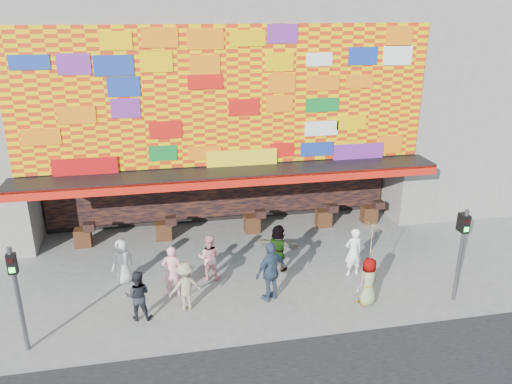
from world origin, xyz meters
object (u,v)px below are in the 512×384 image
(ped_b, at_px, (172,271))
(ped_h, at_px, (353,252))
(ped_i, at_px, (209,257))
(ped_d, at_px, (185,286))
(ped_g, at_px, (368,281))
(ped_e, at_px, (271,271))
(ped_a, at_px, (123,261))
(parasol, at_px, (372,239))
(signal_right, at_px, (462,245))
(signal_left, at_px, (17,288))
(ped_c, at_px, (138,295))
(ped_f, at_px, (278,248))

(ped_b, bearing_deg, ped_h, -173.76)
(ped_b, relative_size, ped_i, 1.08)
(ped_d, relative_size, ped_g, 1.00)
(ped_e, bearing_deg, ped_g, 136.34)
(ped_a, relative_size, ped_b, 0.90)
(parasol, bearing_deg, ped_i, 151.81)
(ped_h, bearing_deg, ped_b, -5.76)
(signal_right, bearing_deg, ped_a, 163.07)
(signal_left, distance_m, ped_c, 3.20)
(ped_i, bearing_deg, signal_right, 174.38)
(signal_left, height_order, parasol, signal_left)
(ped_d, bearing_deg, ped_h, 177.77)
(parasol, bearing_deg, ped_d, 171.73)
(ped_b, distance_m, parasol, 6.13)
(ped_a, height_order, ped_c, ped_a)
(ped_f, distance_m, ped_g, 3.38)
(ped_e, height_order, ped_i, ped_e)
(ped_b, height_order, ped_h, ped_b)
(ped_c, relative_size, ped_d, 0.99)
(ped_f, bearing_deg, ped_d, 59.48)
(ped_a, relative_size, ped_i, 0.97)
(parasol, bearing_deg, signal_right, -6.55)
(ped_a, bearing_deg, signal_right, 132.54)
(signal_right, distance_m, ped_f, 5.79)
(ped_e, distance_m, ped_f, 1.89)
(ped_g, bearing_deg, parasol, 130.15)
(signal_left, xyz_separation_m, ped_f, (7.50, 2.90, -1.03))
(ped_g, relative_size, parasol, 0.80)
(signal_right, height_order, ped_g, signal_right)
(signal_left, height_order, ped_i, signal_left)
(signal_right, relative_size, ped_g, 1.97)
(ped_e, height_order, ped_h, ped_e)
(signal_right, distance_m, ped_i, 7.85)
(ped_c, bearing_deg, signal_right, -177.75)
(ped_f, relative_size, ped_i, 1.05)
(ped_d, height_order, parasol, parasol)
(signal_right, bearing_deg, parasol, 173.45)
(ped_d, distance_m, ped_i, 1.87)
(signal_right, height_order, ped_a, signal_right)
(ped_d, relative_size, ped_f, 0.92)
(ped_f, relative_size, ped_g, 1.08)
(ped_c, relative_size, ped_e, 0.79)
(ped_h, bearing_deg, ped_i, -15.22)
(signal_left, distance_m, parasol, 9.68)
(ped_a, xyz_separation_m, parasol, (7.32, -2.75, 1.41))
(signal_left, xyz_separation_m, signal_right, (12.40, 0.00, 0.00))
(ped_f, bearing_deg, parasol, 160.57)
(ped_i, bearing_deg, ped_f, -161.25)
(ped_b, relative_size, ped_f, 1.03)
(ped_e, height_order, parasol, parasol)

